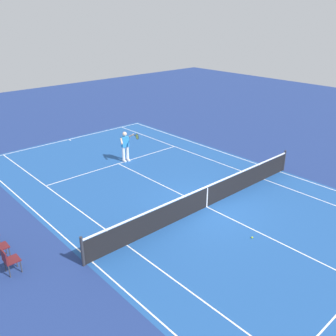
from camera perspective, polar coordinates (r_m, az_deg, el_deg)
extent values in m
plane|color=navy|center=(15.58, 5.96, -5.98)|extent=(60.00, 60.00, 0.00)
cube|color=#1E4C93|center=(15.58, 5.96, -5.98)|extent=(24.20, 11.40, 0.00)
cube|color=white|center=(24.46, -15.09, 4.29)|extent=(0.05, 11.00, 0.01)
cube|color=white|center=(19.64, 16.87, -0.54)|extent=(23.80, 0.05, 0.01)
cube|color=white|center=(12.65, -11.66, -13.97)|extent=(23.80, 0.05, 0.01)
cube|color=white|center=(18.54, 14.58, -1.69)|extent=(23.80, 0.05, 0.01)
cube|color=white|center=(13.23, -6.41, -11.73)|extent=(23.80, 0.05, 0.01)
cube|color=white|center=(19.97, -7.69, 0.68)|extent=(0.05, 8.22, 0.01)
cube|color=white|center=(15.57, 5.96, -5.97)|extent=(12.80, 0.05, 0.01)
cube|color=white|center=(24.33, -14.92, 4.21)|extent=(0.30, 0.05, 0.01)
cylinder|color=#2D2D33|center=(19.68, 17.51, 1.12)|extent=(0.10, 0.10, 1.08)
cylinder|color=#2D2D33|center=(12.22, -13.09, -12.46)|extent=(0.10, 0.10, 1.08)
cube|color=black|center=(15.37, 6.03, -4.54)|extent=(0.02, 11.60, 0.88)
cube|color=white|center=(15.14, 6.11, -2.83)|extent=(0.04, 11.60, 0.06)
cube|color=white|center=(15.37, 6.03, -4.54)|extent=(0.04, 0.06, 0.88)
cylinder|color=white|center=(20.11, -6.89, 2.25)|extent=(0.15, 0.15, 0.74)
cube|color=white|center=(20.20, -6.76, 1.12)|extent=(0.29, 0.15, 0.09)
cylinder|color=white|center=(20.21, -6.28, 2.38)|extent=(0.15, 0.15, 0.74)
cube|color=white|center=(20.30, -6.16, 1.26)|extent=(0.29, 0.15, 0.09)
cube|color=#2884D1|center=(19.94, -6.67, 4.06)|extent=(0.30, 0.41, 0.56)
sphere|color=beige|center=(19.80, -6.73, 5.25)|extent=(0.23, 0.23, 0.23)
cylinder|color=beige|center=(19.64, -7.19, 4.13)|extent=(0.40, 0.27, 0.26)
cylinder|color=beige|center=(19.80, -5.76, 4.97)|extent=(0.43, 0.16, 0.30)
cylinder|color=#232326|center=(19.53, -5.19, 5.07)|extent=(0.28, 0.08, 0.04)
torus|color=#232326|center=(19.28, -4.79, 4.85)|extent=(0.31, 0.08, 0.31)
cylinder|color=#C6D84C|center=(19.28, -4.79, 4.85)|extent=(0.27, 0.05, 0.27)
sphere|color=#CCE01E|center=(13.83, 12.86, -10.41)|extent=(0.07, 0.07, 0.07)
cylinder|color=#38383D|center=(12.98, -22.34, -13.16)|extent=(0.04, 0.04, 0.44)
cylinder|color=#38383D|center=(12.70, -21.74, -13.95)|extent=(0.04, 0.04, 0.44)
cylinder|color=#38383D|center=(12.91, -23.86, -13.67)|extent=(0.04, 0.04, 0.44)
cylinder|color=#38383D|center=(12.62, -23.29, -14.47)|extent=(0.04, 0.04, 0.44)
cube|color=#56191E|center=(12.67, -22.98, -12.93)|extent=(0.44, 0.44, 0.04)
cube|color=#56191E|center=(12.50, -24.00, -12.39)|extent=(0.44, 0.04, 0.40)
cylinder|color=#38383D|center=(13.74, -23.76, -11.27)|extent=(0.04, 0.04, 0.44)
cylinder|color=#38383D|center=(13.45, -23.24, -11.98)|extent=(0.04, 0.04, 0.44)
cube|color=#56191E|center=(13.43, -24.39, -11.01)|extent=(0.44, 0.44, 0.04)
cylinder|color=#38383D|center=(14.21, -24.55, -10.21)|extent=(0.04, 0.04, 0.44)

